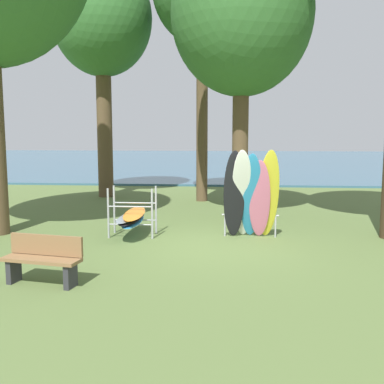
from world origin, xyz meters
The scene contains 7 objects.
ground_plane centered at (0.00, 0.00, 0.00)m, with size 80.00×80.00×0.00m, color #566B38.
lake_water centered at (0.00, 29.39, 0.05)m, with size 80.00×36.00×0.10m, color #38607A.
tree_mid_behind centered at (-4.63, 7.76, 6.85)m, with size 3.87×3.87×9.20m.
tree_far_right_back centered at (0.67, 3.68, 6.02)m, with size 4.19×4.19×8.48m.
leaning_board_pile centered at (0.89, 0.72, 1.07)m, with size 1.43×1.01×2.23m.
board_storage_rack centered at (-2.08, 0.86, 0.50)m, with size 1.15×2.13×1.25m.
park_bench centered at (-2.86, -2.97, 0.45)m, with size 1.45×0.66×0.85m.
Camera 1 is at (0.38, -10.63, 2.68)m, focal length 43.66 mm.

